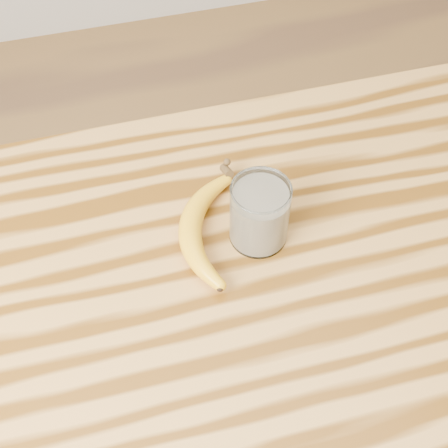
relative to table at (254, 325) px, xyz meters
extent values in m
cube|color=#B8823C|center=(0.00, 0.00, 0.11)|extent=(1.20, 0.80, 0.04)
cylinder|color=brown|center=(0.54, 0.34, -0.34)|extent=(0.06, 0.06, 0.86)
cylinder|color=white|center=(0.03, 0.09, 0.19)|extent=(0.09, 0.09, 0.11)
torus|color=white|center=(0.03, 0.09, 0.24)|extent=(0.09, 0.09, 0.00)
cylinder|color=beige|center=(0.03, 0.09, 0.18)|extent=(0.09, 0.09, 0.09)
camera|label=1|loc=(-0.18, -0.46, 0.94)|focal=50.00mm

